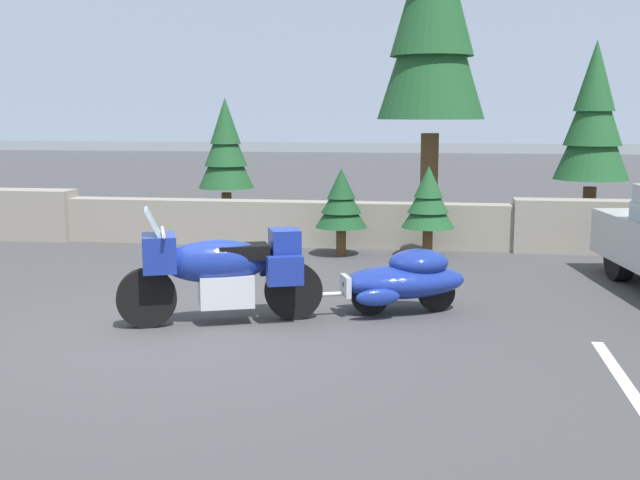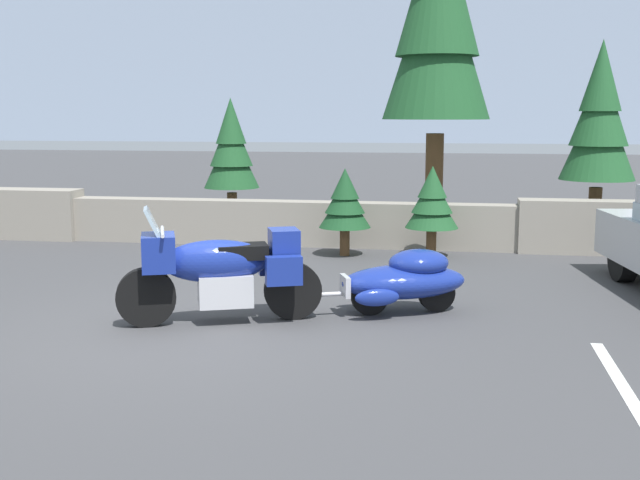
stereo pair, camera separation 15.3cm
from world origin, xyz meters
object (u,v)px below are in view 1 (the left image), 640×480
Objects in this scene: car_shaped_trailer at (405,279)px; pine_tree_secondary at (226,148)px; pine_tree_far_right at (594,118)px; touring_motorcycle at (220,269)px; pine_tree_tall at (433,4)px.

car_shaped_trailer is 7.42m from pine_tree_secondary.
car_shaped_trailer is 6.54m from pine_tree_far_right.
car_shaped_trailer is at bearing 20.95° from touring_motorcycle.
car_shaped_trailer is 6.94m from pine_tree_tall.
pine_tree_tall is 1.89× the size of pine_tree_far_right.
pine_tree_tall is (2.21, 6.53, 3.67)m from touring_motorcycle.
pine_tree_secondary is 6.95m from pine_tree_far_right.
touring_motorcycle is 7.31m from pine_tree_secondary.
touring_motorcycle is 0.32× the size of pine_tree_tall.
pine_tree_tall is at bearing -6.58° from pine_tree_secondary.
pine_tree_secondary is at bearing 104.56° from touring_motorcycle.
car_shaped_trailer is 0.60× the size of pine_tree_far_right.
pine_tree_secondary is at bearing 173.42° from pine_tree_tall.
pine_tree_tall is at bearing 71.27° from touring_motorcycle.
pine_tree_far_right is at bearing 50.97° from touring_motorcycle.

